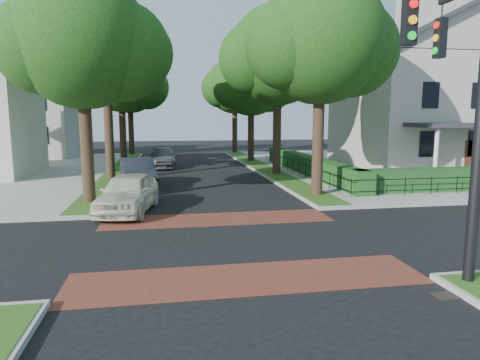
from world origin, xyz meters
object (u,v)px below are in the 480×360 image
parked_car_rear (162,157)px  parked_car_front (128,193)px  parked_car_middle (138,173)px  traffic_signal (469,87)px

parked_car_rear → parked_car_front: bearing=-92.3°
parked_car_front → parked_car_middle: parked_car_front is taller
traffic_signal → parked_car_rear: size_ratio=1.47×
parked_car_front → parked_car_rear: parked_car_front is taller
traffic_signal → parked_car_middle: size_ratio=1.58×
traffic_signal → parked_car_rear: bearing=105.4°
traffic_signal → parked_car_front: size_ratio=1.63×
parked_car_front → parked_car_rear: (1.30, 16.48, -0.05)m
parked_car_front → parked_car_middle: (-0.00, 6.64, -0.00)m
parked_car_middle → parked_car_rear: bearing=73.7°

